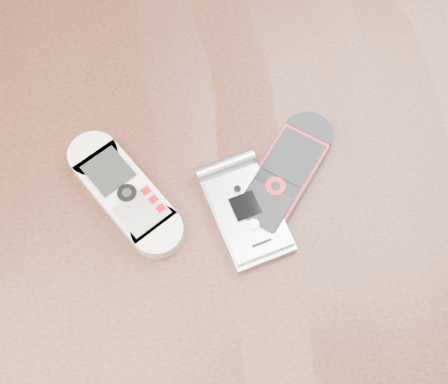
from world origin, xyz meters
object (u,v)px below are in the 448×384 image
Objects in this scene: nokia_black_red at (280,181)px; motorola_razr at (246,212)px; nokia_white at (125,193)px; table at (219,239)px.

nokia_black_red is 0.04m from motorola_razr.
nokia_white is 0.11m from motorola_razr.
nokia_white is 0.13m from nokia_black_red.
nokia_black_red is 1.43× the size of motorola_razr.
motorola_razr is at bearing -43.63° from table.
nokia_black_red is at bearing -35.39° from nokia_white.
table is at bearing 122.34° from motorola_razr.
nokia_black_red is (0.05, 0.00, 0.11)m from table.
nokia_white is 0.92× the size of nokia_black_red.
table is 0.14m from nokia_white.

